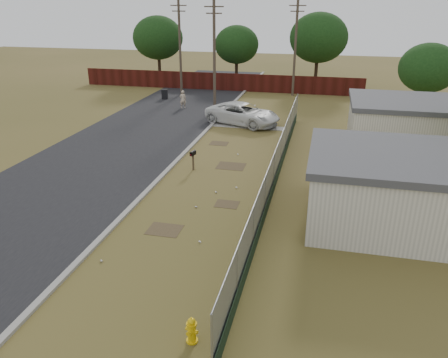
% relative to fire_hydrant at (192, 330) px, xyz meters
% --- Properties ---
extents(ground, '(120.00, 120.00, 0.00)m').
position_rel_fire_hydrant_xyz_m(ground, '(-2.23, 10.91, -0.39)').
color(ground, brown).
rests_on(ground, ground).
extents(street, '(15.10, 60.00, 0.12)m').
position_rel_fire_hydrant_xyz_m(street, '(-8.98, 18.96, -0.38)').
color(street, black).
rests_on(street, ground).
extents(chainlink_fence, '(0.10, 27.06, 2.02)m').
position_rel_fire_hydrant_xyz_m(chainlink_fence, '(0.89, 11.94, 0.40)').
color(chainlink_fence, gray).
rests_on(chainlink_fence, ground).
extents(privacy_fence, '(30.00, 0.12, 1.80)m').
position_rel_fire_hydrant_xyz_m(privacy_fence, '(-8.23, 35.91, 0.51)').
color(privacy_fence, '#43130E').
rests_on(privacy_fence, ground).
extents(utility_poles, '(12.60, 8.24, 9.00)m').
position_rel_fire_hydrant_xyz_m(utility_poles, '(-5.89, 31.58, 4.30)').
color(utility_poles, brown).
rests_on(utility_poles, ground).
extents(houses, '(9.30, 17.24, 3.10)m').
position_rel_fire_hydrant_xyz_m(houses, '(7.47, 14.04, 1.17)').
color(houses, silver).
rests_on(houses, ground).
extents(horizon_trees, '(33.32, 31.94, 7.78)m').
position_rel_fire_hydrant_xyz_m(horizon_trees, '(-1.39, 34.47, 4.24)').
color(horizon_trees, '#312116').
rests_on(horizon_trees, ground).
extents(fire_hydrant, '(0.41, 0.42, 0.84)m').
position_rel_fire_hydrant_xyz_m(fire_hydrant, '(0.00, 0.00, 0.00)').
color(fire_hydrant, yellow).
rests_on(fire_hydrant, ground).
extents(mailbox, '(0.26, 0.50, 1.14)m').
position_rel_fire_hydrant_xyz_m(mailbox, '(-3.87, 12.83, 0.51)').
color(mailbox, brown).
rests_on(mailbox, ground).
extents(pickup_truck, '(6.38, 4.59, 1.61)m').
position_rel_fire_hydrant_xyz_m(pickup_truck, '(-3.03, 23.14, 0.41)').
color(pickup_truck, silver).
rests_on(pickup_truck, ground).
extents(pedestrian, '(0.65, 0.51, 1.56)m').
position_rel_fire_hydrant_xyz_m(pedestrian, '(-9.20, 27.19, 0.39)').
color(pedestrian, beige).
rests_on(pedestrian, ground).
extents(trash_bin, '(0.74, 0.72, 0.92)m').
position_rel_fire_hydrant_xyz_m(trash_bin, '(-12.13, 30.46, 0.08)').
color(trash_bin, black).
rests_on(trash_bin, ground).
extents(scattered_litter, '(3.58, 12.94, 0.07)m').
position_rel_fire_hydrant_xyz_m(scattered_litter, '(-2.13, 8.90, -0.35)').
color(scattered_litter, silver).
rests_on(scattered_litter, ground).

